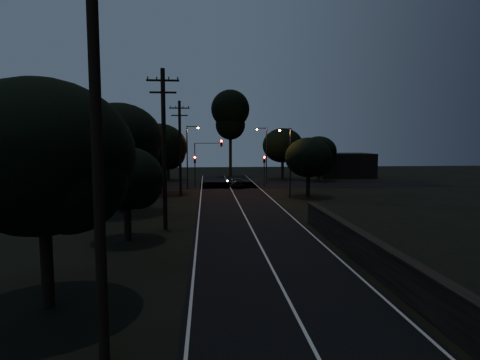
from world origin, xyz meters
TOP-DOWN VIEW (x-y plane):
  - ground at (0.00, 0.00)m, footprint 160.00×160.00m
  - road_surface at (0.00, 31.12)m, footprint 60.00×70.00m
  - retaining_wall at (7.74, 3.00)m, footprint 6.93×26.00m
  - utility_pole_near at (-6.00, -2.00)m, footprint 2.20×0.30m
  - utility_pole_mid at (-6.00, 15.00)m, footprint 2.20×0.30m
  - utility_pole_far at (-6.00, 32.00)m, footprint 2.20×0.30m
  - tree_left_a at (-8.77, 1.87)m, footprint 6.63×6.63m
  - tree_left_b at (-7.84, 11.91)m, footprint 4.55×4.55m
  - tree_left_c at (-10.24, 21.85)m, footprint 7.39×7.39m
  - tree_left_d at (-8.27, 33.87)m, footprint 6.39×6.39m
  - tree_far_nw at (-8.80, 49.89)m, footprint 5.56×5.56m
  - tree_far_w at (-13.74, 45.85)m, footprint 7.46×7.46m
  - tree_far_ne at (9.23, 49.87)m, footprint 6.40×6.40m
  - tree_far_e at (14.19, 46.89)m, footprint 5.37×5.37m
  - tree_right_a at (8.18, 29.90)m, footprint 5.11×5.11m
  - tall_pine at (1.00, 55.00)m, footprint 6.44×6.44m
  - building_left at (-20.00, 52.00)m, footprint 10.00×8.00m
  - building_right at (20.00, 53.00)m, footprint 9.00×7.00m
  - signal_left at (-4.60, 39.99)m, footprint 0.28×0.35m
  - signal_right at (4.60, 39.99)m, footprint 0.28×0.35m
  - signal_mast at (-2.91, 39.99)m, footprint 3.70×0.35m
  - streetlight_a at (-5.31, 38.00)m, footprint 1.66×0.26m
  - streetlight_b at (5.31, 44.00)m, footprint 1.66×0.26m
  - streetlight_c at (5.83, 30.00)m, footprint 1.46×0.26m
  - car at (0.71, 39.42)m, footprint 2.37×4.21m

SIDE VIEW (x-z plane):
  - ground at x=0.00m, z-range 0.00..0.00m
  - road_surface at x=0.00m, z-range 0.00..0.03m
  - retaining_wall at x=7.74m, z-range -0.18..1.42m
  - car at x=0.71m, z-range 0.00..1.35m
  - building_right at x=20.00m, z-range 0.00..4.00m
  - building_left at x=-20.00m, z-range 0.00..4.40m
  - signal_left at x=-4.60m, z-range 0.79..4.89m
  - signal_right at x=4.60m, z-range 0.79..4.89m
  - tree_left_b at x=-7.84m, z-range 0.86..6.64m
  - tree_right_a at x=8.18m, z-range 0.96..7.45m
  - signal_mast at x=-2.91m, z-range 1.21..7.46m
  - streetlight_c at x=5.83m, z-range 0.60..8.10m
  - tree_far_e at x=14.19m, z-range 1.01..7.81m
  - tree_far_nw at x=-8.80m, z-range 1.04..8.07m
  - streetlight_a at x=-5.31m, z-range 0.64..8.64m
  - streetlight_b at x=5.31m, z-range 0.64..8.64m
  - tree_far_ne at x=9.23m, z-range 1.19..9.29m
  - tree_left_d at x=-8.27m, z-range 1.20..9.31m
  - tree_left_a at x=-8.77m, z-range 1.23..9.61m
  - utility_pole_far at x=-6.00m, z-range 0.23..10.73m
  - utility_pole_mid at x=-6.00m, z-range 0.24..11.24m
  - tree_left_c at x=-10.24m, z-range 1.37..10.71m
  - tree_far_w at x=-13.74m, z-range 1.43..10.94m
  - utility_pole_near at x=-6.00m, z-range 0.25..12.25m
  - tall_pine at x=1.00m, z-range 3.23..17.86m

